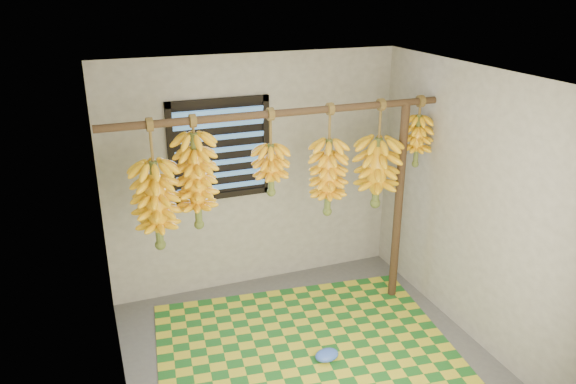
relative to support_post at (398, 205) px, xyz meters
name	(u,v)px	position (x,y,z in m)	size (l,w,h in m)	color
floor	(311,362)	(-1.20, -0.70, -1.00)	(3.00, 3.00, 0.01)	#505050
ceiling	(316,77)	(-1.20, -0.70, 1.40)	(3.00, 3.00, 0.01)	silver
wall_back	(254,174)	(-1.20, 0.80, 0.20)	(3.00, 0.01, 2.40)	gray
wall_left	(111,267)	(-2.71, -0.70, 0.20)	(0.01, 3.00, 2.40)	gray
wall_right	(473,207)	(0.30, -0.70, 0.20)	(0.01, 3.00, 2.40)	gray
window	(220,150)	(-1.55, 0.78, 0.50)	(1.00, 0.04, 1.00)	black
hanging_pole	(282,113)	(-1.20, 0.00, 1.00)	(0.06, 0.06, 3.00)	#472F1A
support_post	(398,205)	(0.00, 0.00, 0.00)	(0.08, 0.08, 2.00)	#472F1A
woven_mat	(306,349)	(-1.18, -0.53, -0.99)	(2.54, 2.03, 0.01)	#1C601F
plastic_bag	(327,355)	(-1.07, -0.73, -0.95)	(0.22, 0.16, 0.09)	blue
banana_bunch_a	(157,205)	(-2.28, 0.00, 0.33)	(0.36, 0.36, 1.10)	brown
banana_bunch_b	(196,181)	(-1.95, 0.00, 0.49)	(0.34, 0.34, 0.97)	brown
banana_bunch_c	(271,169)	(-1.30, 0.00, 0.52)	(0.30, 0.30, 0.76)	brown
banana_bunch_d	(328,177)	(-0.76, 0.00, 0.38)	(0.32, 0.32, 1.03)	brown
banana_bunch_e	(377,172)	(-0.26, 0.00, 0.36)	(0.39, 0.39, 1.02)	brown
banana_bunch_f	(417,141)	(0.15, 0.00, 0.63)	(0.28, 0.28, 0.67)	brown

